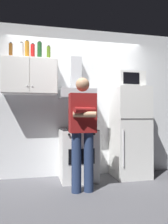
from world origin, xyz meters
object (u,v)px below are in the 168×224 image
at_px(range_hood, 77,87).
at_px(refrigerator, 130,132).
at_px(bottle_olive_oil, 49,53).
at_px(bottle_soda_red, 33,52).
at_px(bottle_beer_brown, 11,51).
at_px(upper_cabinet, 30,77).
at_px(microwave, 129,80).
at_px(cooking_pot, 87,125).
at_px(stove_oven, 78,154).
at_px(person_standing, 83,129).
at_px(bottle_liquor_amber, 27,50).
at_px(bottle_wine_green, 40,51).
at_px(bottle_vodka_clear, 21,51).

relative_size(range_hood, refrigerator, 0.47).
bearing_deg(bottle_olive_oil, bottle_soda_red, -177.71).
bearing_deg(bottle_beer_brown, upper_cabinet, -6.07).
height_order(microwave, cooking_pot, microwave).
height_order(microwave, bottle_beer_brown, bottle_beer_brown).
bearing_deg(range_hood, stove_oven, -90.00).
xyz_separation_m(person_standing, bottle_liquor_amber, (-0.80, 0.73, 1.30)).
relative_size(refrigerator, cooking_pot, 5.19).
distance_m(stove_oven, microwave, 1.62).
distance_m(range_hood, cooking_pot, 0.72).
height_order(upper_cabinet, cooking_pot, upper_cabinet).
relative_size(upper_cabinet, stove_oven, 1.03).
bearing_deg(refrigerator, cooking_pot, -171.68).
height_order(bottle_soda_red, bottle_beer_brown, bottle_soda_red).
xyz_separation_m(stove_oven, bottle_soda_red, (-0.76, 0.15, 1.75)).
distance_m(upper_cabinet, cooking_pot, 1.26).
relative_size(microwave, bottle_liquor_amber, 1.55).
bearing_deg(refrigerator, microwave, 90.90).
xyz_separation_m(range_hood, microwave, (0.95, -0.11, 0.14)).
xyz_separation_m(refrigerator, bottle_soda_red, (-1.71, 0.15, 1.38)).
height_order(upper_cabinet, bottle_wine_green, bottle_wine_green).
height_order(refrigerator, bottle_vodka_clear, bottle_vodka_clear).
bearing_deg(bottle_soda_red, bottle_beer_brown, 179.03).
height_order(cooking_pot, bottle_beer_brown, bottle_beer_brown).
distance_m(range_hood, bottle_olive_oil, 0.76).
relative_size(upper_cabinet, microwave, 1.88).
distance_m(bottle_wine_green, bottle_olive_oil, 0.16).
relative_size(refrigerator, bottle_wine_green, 5.14).
height_order(refrigerator, bottle_beer_brown, bottle_beer_brown).
distance_m(refrigerator, cooking_pot, 0.84).
height_order(upper_cabinet, refrigerator, upper_cabinet).
distance_m(range_hood, bottle_liquor_amber, 1.04).
bearing_deg(bottle_wine_green, upper_cabinet, -178.14).
distance_m(microwave, bottle_beer_brown, 2.12).
xyz_separation_m(upper_cabinet, bottle_beer_brown, (-0.32, 0.03, 0.43)).
height_order(microwave, bottle_wine_green, bottle_wine_green).
distance_m(stove_oven, refrigerator, 1.02).
height_order(range_hood, bottle_beer_brown, bottle_beer_brown).
bearing_deg(bottle_wine_green, bottle_liquor_amber, -178.05).
xyz_separation_m(person_standing, bottle_beer_brown, (-1.07, 0.76, 1.28)).
bearing_deg(bottle_wine_green, range_hood, -0.34).
xyz_separation_m(range_hood, person_standing, (-0.05, -0.73, -0.70)).
bearing_deg(bottle_vodka_clear, stove_oven, -9.21).
height_order(stove_oven, bottle_wine_green, bottle_wine_green).
bearing_deg(stove_oven, bottle_soda_red, 168.59).
bearing_deg(bottle_beer_brown, refrigerator, -4.38).
xyz_separation_m(bottle_vodka_clear, bottle_olive_oil, (0.45, 0.01, -0.01)).
relative_size(stove_oven, bottle_liquor_amber, 2.82).
bearing_deg(refrigerator, stove_oven, -179.96).
bearing_deg(bottle_wine_green, refrigerator, -4.65).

